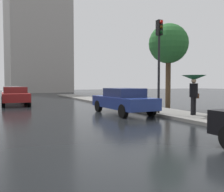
{
  "coord_description": "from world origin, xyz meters",
  "views": [
    {
      "loc": [
        -3.13,
        -3.65,
        1.64
      ],
      "look_at": [
        1.81,
        7.14,
        1.03
      ],
      "focal_mm": 39.3,
      "sensor_mm": 36.0,
      "label": 1
    }
  ],
  "objects_px": {
    "street_tree_near": "(168,44)",
    "car_red_far_ahead": "(15,96)",
    "traffic_light": "(159,49)",
    "pedestrian_with_umbrella_near": "(194,83)",
    "car_white_mid_road": "(12,93)",
    "car_blue_behind_camera": "(123,100)"
  },
  "relations": [
    {
      "from": "car_red_far_ahead",
      "to": "street_tree_near",
      "type": "relative_size",
      "value": 0.75
    },
    {
      "from": "car_red_far_ahead",
      "to": "traffic_light",
      "type": "bearing_deg",
      "value": 123.24
    },
    {
      "from": "car_white_mid_road",
      "to": "car_red_far_ahead",
      "type": "bearing_deg",
      "value": 90.29
    },
    {
      "from": "car_red_far_ahead",
      "to": "car_blue_behind_camera",
      "type": "bearing_deg",
      "value": 121.9
    },
    {
      "from": "car_white_mid_road",
      "to": "traffic_light",
      "type": "height_order",
      "value": "traffic_light"
    },
    {
      "from": "car_blue_behind_camera",
      "to": "pedestrian_with_umbrella_near",
      "type": "relative_size",
      "value": 2.38
    },
    {
      "from": "car_white_mid_road",
      "to": "traffic_light",
      "type": "relative_size",
      "value": 0.9
    },
    {
      "from": "car_white_mid_road",
      "to": "street_tree_near",
      "type": "height_order",
      "value": "street_tree_near"
    },
    {
      "from": "street_tree_near",
      "to": "car_red_far_ahead",
      "type": "bearing_deg",
      "value": 142.35
    },
    {
      "from": "pedestrian_with_umbrella_near",
      "to": "car_red_far_ahead",
      "type": "bearing_deg",
      "value": -66.58
    },
    {
      "from": "car_white_mid_road",
      "to": "street_tree_near",
      "type": "bearing_deg",
      "value": 126.42
    },
    {
      "from": "car_white_mid_road",
      "to": "car_red_far_ahead",
      "type": "relative_size",
      "value": 1.02
    },
    {
      "from": "car_white_mid_road",
      "to": "pedestrian_with_umbrella_near",
      "type": "height_order",
      "value": "pedestrian_with_umbrella_near"
    },
    {
      "from": "car_red_far_ahead",
      "to": "pedestrian_with_umbrella_near",
      "type": "bearing_deg",
      "value": 123.98
    },
    {
      "from": "car_blue_behind_camera",
      "to": "pedestrian_with_umbrella_near",
      "type": "height_order",
      "value": "pedestrian_with_umbrella_near"
    },
    {
      "from": "traffic_light",
      "to": "car_white_mid_road",
      "type": "bearing_deg",
      "value": 112.69
    },
    {
      "from": "car_red_far_ahead",
      "to": "car_blue_behind_camera",
      "type": "relative_size",
      "value": 0.92
    },
    {
      "from": "car_white_mid_road",
      "to": "pedestrian_with_umbrella_near",
      "type": "distance_m",
      "value": 17.87
    },
    {
      "from": "car_red_far_ahead",
      "to": "traffic_light",
      "type": "height_order",
      "value": "traffic_light"
    },
    {
      "from": "traffic_light",
      "to": "street_tree_near",
      "type": "bearing_deg",
      "value": 45.71
    },
    {
      "from": "car_white_mid_road",
      "to": "car_blue_behind_camera",
      "type": "height_order",
      "value": "car_blue_behind_camera"
    },
    {
      "from": "car_red_far_ahead",
      "to": "pedestrian_with_umbrella_near",
      "type": "xyz_separation_m",
      "value": [
        7.33,
        -10.91,
        0.95
      ]
    }
  ]
}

